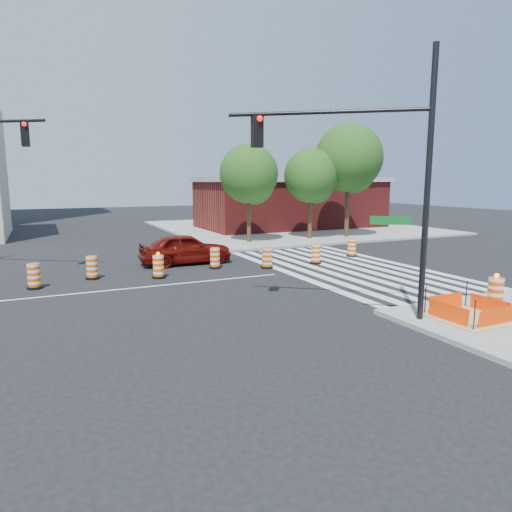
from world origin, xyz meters
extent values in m
plane|color=black|center=(0.00, 0.00, 0.00)|extent=(120.00, 120.00, 0.00)
cube|color=gray|center=(18.00, 18.00, 0.07)|extent=(22.00, 22.00, 0.15)
cube|color=silver|center=(7.80, 0.00, 0.01)|extent=(0.45, 13.50, 0.01)
cube|color=silver|center=(8.70, 0.00, 0.01)|extent=(0.45, 13.50, 0.01)
cube|color=silver|center=(9.60, 0.00, 0.01)|extent=(0.45, 13.50, 0.01)
cube|color=silver|center=(10.50, 0.00, 0.01)|extent=(0.45, 13.50, 0.01)
cube|color=silver|center=(11.40, 0.00, 0.01)|extent=(0.45, 13.50, 0.01)
cube|color=silver|center=(12.30, 0.00, 0.01)|extent=(0.45, 13.50, 0.01)
cube|color=silver|center=(13.20, 0.00, 0.01)|extent=(0.45, 13.50, 0.01)
cube|color=silver|center=(14.10, 0.00, 0.01)|extent=(0.45, 13.50, 0.01)
cube|color=silver|center=(0.00, 0.00, 0.01)|extent=(14.00, 0.12, 0.01)
cube|color=tan|center=(9.00, -9.00, 0.17)|extent=(2.20, 2.20, 0.05)
cube|color=#FF3E05|center=(9.00, -9.90, 0.43)|extent=(1.44, 0.02, 0.55)
cube|color=#FF3E05|center=(9.00, -8.10, 0.43)|extent=(1.44, 0.02, 0.55)
cube|color=#FF3E05|center=(8.10, -9.00, 0.43)|extent=(0.02, 1.44, 0.55)
cube|color=#FF3E05|center=(9.90, -9.00, 0.43)|extent=(0.02, 1.44, 0.55)
cylinder|color=black|center=(8.10, -9.90, 0.60)|extent=(0.04, 0.04, 0.90)
cylinder|color=black|center=(8.10, -8.10, 0.60)|extent=(0.04, 0.04, 0.90)
cylinder|color=black|center=(9.90, -8.10, 0.60)|extent=(0.04, 0.04, 0.90)
cube|color=maroon|center=(18.00, 18.00, 2.10)|extent=(16.00, 8.00, 4.20)
cube|color=gray|center=(18.00, 18.00, 4.40)|extent=(16.50, 8.50, 0.40)
imported|color=#5D0C07|center=(4.08, 4.43, 0.80)|extent=(4.72, 1.92, 1.61)
cylinder|color=black|center=(7.61, -8.39, 4.11)|extent=(0.18, 0.18, 7.91)
cylinder|color=black|center=(5.24, -6.61, 6.28)|extent=(4.81, 3.67, 0.12)
cube|color=black|center=(3.58, -5.35, 5.79)|extent=(0.32, 0.28, 0.99)
sphere|color=#FF0C0C|center=(3.58, -5.53, 6.13)|extent=(0.18, 0.18, 0.18)
cube|color=#0C591E|center=(6.82, -7.80, 3.12)|extent=(0.97, 0.75, 0.25)
cube|color=black|center=(-2.97, 3.94, 6.26)|extent=(0.34, 0.30, 1.07)
sphere|color=#FF0C0C|center=(-2.97, 3.76, 6.64)|extent=(0.19, 0.19, 0.19)
cylinder|color=black|center=(10.64, -8.60, 0.20)|extent=(0.60, 0.60, 0.10)
cylinder|color=#E55804|center=(10.64, -8.60, 0.70)|extent=(0.48, 0.48, 0.95)
sphere|color=#FF990C|center=(10.64, -8.60, 1.25)|extent=(0.16, 0.16, 0.16)
cylinder|color=#382314|center=(10.24, 10.05, 2.11)|extent=(0.29, 0.29, 4.22)
sphere|color=#144212|center=(10.24, 10.05, 4.75)|extent=(3.96, 3.96, 3.96)
sphere|color=#144212|center=(10.70, 10.32, 4.09)|extent=(2.90, 2.90, 2.90)
sphere|color=#144212|center=(9.88, 9.86, 4.35)|extent=(2.64, 2.64, 2.64)
cylinder|color=#382314|center=(15.13, 10.02, 2.06)|extent=(0.34, 0.34, 4.13)
sphere|color=#144212|center=(15.13, 10.02, 4.64)|extent=(3.87, 3.87, 3.87)
sphere|color=#144212|center=(15.66, 10.34, 4.00)|extent=(2.84, 2.84, 2.84)
sphere|color=#144212|center=(14.71, 9.81, 4.25)|extent=(2.58, 2.58, 2.58)
cylinder|color=#382314|center=(18.08, 9.60, 2.65)|extent=(0.35, 0.35, 5.29)
sphere|color=#144212|center=(18.08, 9.60, 5.95)|extent=(4.96, 4.96, 4.96)
sphere|color=#144212|center=(18.62, 9.92, 5.13)|extent=(3.64, 3.64, 3.64)
sphere|color=#144212|center=(17.65, 9.38, 5.46)|extent=(3.31, 3.31, 3.31)
cylinder|color=black|center=(-3.02, 1.60, 0.05)|extent=(0.60, 0.60, 0.10)
cylinder|color=#E55804|center=(-3.02, 1.60, 0.55)|extent=(0.48, 0.48, 0.95)
cylinder|color=black|center=(-0.72, 2.55, 0.05)|extent=(0.60, 0.60, 0.10)
cylinder|color=#E55804|center=(-0.72, 2.55, 0.55)|extent=(0.48, 0.48, 0.95)
cylinder|color=black|center=(1.97, 1.50, 0.05)|extent=(0.60, 0.60, 0.10)
cylinder|color=#E55804|center=(1.97, 1.50, 0.55)|extent=(0.48, 0.48, 0.95)
sphere|color=#FF990C|center=(1.97, 1.50, 1.10)|extent=(0.16, 0.16, 0.16)
cylinder|color=black|center=(5.04, 2.60, 0.05)|extent=(0.60, 0.60, 0.10)
cylinder|color=#E55804|center=(5.04, 2.60, 0.55)|extent=(0.48, 0.48, 0.95)
cylinder|color=black|center=(7.38, 1.53, 0.05)|extent=(0.60, 0.60, 0.10)
cylinder|color=#E55804|center=(7.38, 1.53, 0.55)|extent=(0.48, 0.48, 0.95)
cylinder|color=black|center=(10.25, 1.56, 0.05)|extent=(0.60, 0.60, 0.10)
cylinder|color=#E55804|center=(10.25, 1.56, 0.55)|extent=(0.48, 0.48, 0.95)
cylinder|color=black|center=(13.33, 2.60, 0.05)|extent=(0.60, 0.60, 0.10)
cylinder|color=#E55804|center=(13.33, 2.60, 0.55)|extent=(0.48, 0.48, 0.95)
camera|label=1|loc=(-2.57, -18.35, 4.28)|focal=32.00mm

